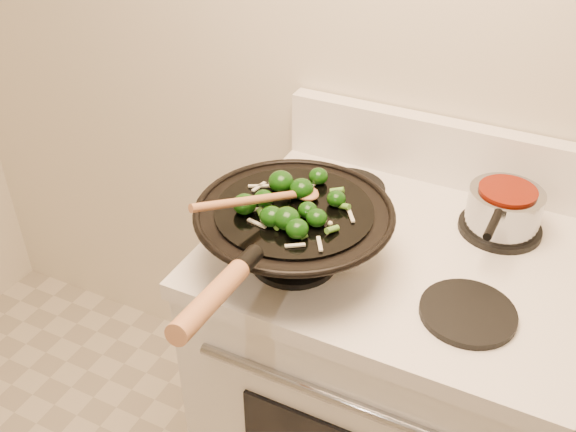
% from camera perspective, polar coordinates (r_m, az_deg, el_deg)
% --- Properties ---
extents(stove, '(0.78, 0.67, 1.08)m').
position_cam_1_polar(stove, '(1.71, 8.40, -14.60)').
color(stove, white).
rests_on(stove, ground).
extents(wok, '(0.40, 0.66, 0.22)m').
position_cam_1_polar(wok, '(1.28, 0.46, -1.44)').
color(wok, black).
rests_on(wok, stove).
extents(stirfry, '(0.24, 0.25, 0.05)m').
position_cam_1_polar(stirfry, '(1.24, 0.18, 1.18)').
color(stirfry, '#0E3708').
rests_on(stirfry, wok).
extents(wooden_spoon, '(0.16, 0.28, 0.09)m').
position_cam_1_polar(wooden_spoon, '(1.23, -1.14, 1.72)').
color(wooden_spoon, '#AE6D44').
rests_on(wooden_spoon, wok).
extents(saucepan, '(0.16, 0.26, 0.09)m').
position_cam_1_polar(saucepan, '(1.46, 18.65, 0.67)').
color(saucepan, '#95989E').
rests_on(saucepan, stove).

